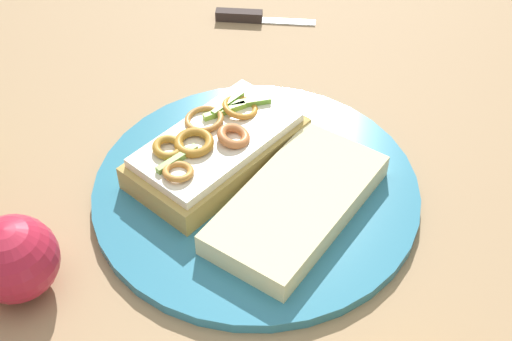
# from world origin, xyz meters

# --- Properties ---
(ground_plane) EXTENTS (2.00, 2.00, 0.00)m
(ground_plane) POSITION_xyz_m (0.00, 0.00, 0.00)
(ground_plane) COLOR #967552
(ground_plane) RESTS_ON ground
(plate) EXTENTS (0.29, 0.29, 0.01)m
(plate) POSITION_xyz_m (0.00, 0.00, 0.01)
(plate) COLOR teal
(plate) RESTS_ON ground_plane
(sandwich) EXTENTS (0.15, 0.19, 0.05)m
(sandwich) POSITION_xyz_m (0.04, -0.02, 0.03)
(sandwich) COLOR tan
(sandwich) RESTS_ON plate
(bread_slice_side) EXTENTS (0.13, 0.19, 0.02)m
(bread_slice_side) POSITION_xyz_m (-0.04, 0.02, 0.02)
(bread_slice_side) COLOR beige
(bread_slice_side) RESTS_ON plate
(apple_1) EXTENTS (0.09, 0.09, 0.07)m
(apple_1) POSITION_xyz_m (0.15, 0.15, 0.03)
(apple_1) COLOR #AD1D33
(apple_1) RESTS_ON ground_plane
(knife) EXTENTS (0.12, 0.04, 0.01)m
(knife) POSITION_xyz_m (0.09, -0.27, 0.01)
(knife) COLOR silver
(knife) RESTS_ON ground_plane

